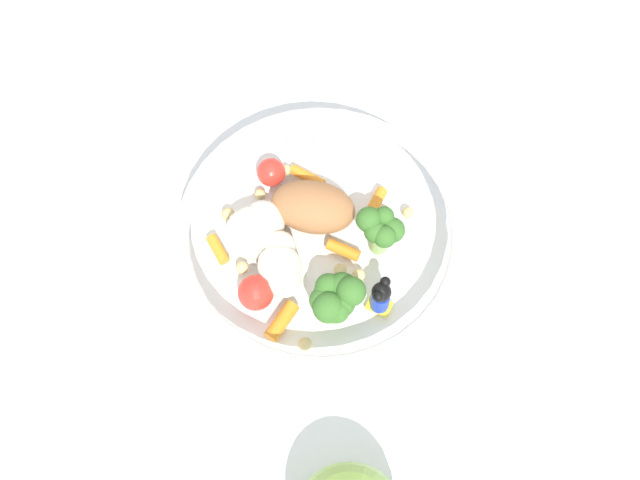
# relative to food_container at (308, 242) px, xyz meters

# --- Properties ---
(ground_plane) EXTENTS (2.40, 2.40, 0.00)m
(ground_plane) POSITION_rel_food_container_xyz_m (-0.02, 0.02, -0.03)
(ground_plane) COLOR white
(food_container) EXTENTS (0.23, 0.23, 0.06)m
(food_container) POSITION_rel_food_container_xyz_m (0.00, 0.00, 0.00)
(food_container) COLOR white
(food_container) RESTS_ON ground_plane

